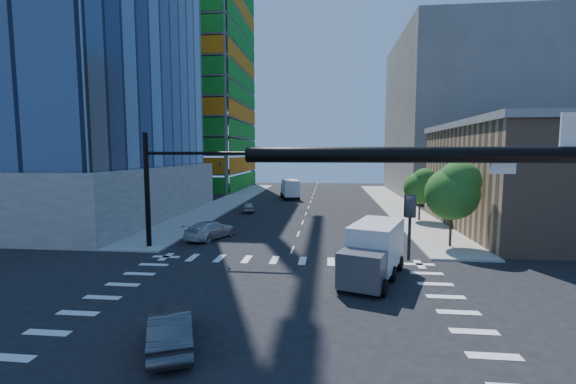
# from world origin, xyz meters

# --- Properties ---
(ground) EXTENTS (160.00, 160.00, 0.00)m
(ground) POSITION_xyz_m (0.00, 0.00, 0.00)
(ground) COLOR black
(ground) RESTS_ON ground
(road_markings) EXTENTS (20.00, 20.00, 0.01)m
(road_markings) POSITION_xyz_m (0.00, 0.00, 0.01)
(road_markings) COLOR silver
(road_markings) RESTS_ON ground
(sidewalk_ne) EXTENTS (5.00, 60.00, 0.15)m
(sidewalk_ne) POSITION_xyz_m (12.50, 40.00, 0.07)
(sidewalk_ne) COLOR #999790
(sidewalk_ne) RESTS_ON ground
(sidewalk_nw) EXTENTS (5.00, 60.00, 0.15)m
(sidewalk_nw) POSITION_xyz_m (-12.50, 40.00, 0.07)
(sidewalk_nw) COLOR #999790
(sidewalk_nw) RESTS_ON ground
(construction_building) EXTENTS (25.16, 34.50, 70.60)m
(construction_building) POSITION_xyz_m (-27.41, 61.93, 24.61)
(construction_building) COLOR slate
(construction_building) RESTS_ON ground
(commercial_building) EXTENTS (20.50, 22.50, 10.60)m
(commercial_building) POSITION_xyz_m (25.00, 22.00, 5.31)
(commercial_building) COLOR #8D6B52
(commercial_building) RESTS_ON ground
(bg_building_ne) EXTENTS (24.00, 30.00, 28.00)m
(bg_building_ne) POSITION_xyz_m (27.00, 55.00, 14.00)
(bg_building_ne) COLOR #615C57
(bg_building_ne) RESTS_ON ground
(signal_mast_nw) EXTENTS (10.20, 0.40, 9.00)m
(signal_mast_nw) POSITION_xyz_m (-10.00, 11.50, 5.49)
(signal_mast_nw) COLOR black
(signal_mast_nw) RESTS_ON sidewalk_nw
(tree_south) EXTENTS (4.16, 4.16, 6.82)m
(tree_south) POSITION_xyz_m (12.63, 13.90, 4.69)
(tree_south) COLOR #382316
(tree_south) RESTS_ON sidewalk_ne
(tree_north) EXTENTS (3.54, 3.52, 5.78)m
(tree_north) POSITION_xyz_m (12.93, 25.90, 3.99)
(tree_north) COLOR #382316
(tree_north) RESTS_ON sidewalk_ne
(car_nb_far) EXTENTS (2.35, 4.74, 1.29)m
(car_nb_far) POSITION_xyz_m (6.12, 14.97, 0.65)
(car_nb_far) COLOR black
(car_nb_far) RESTS_ON ground
(car_sb_near) EXTENTS (4.06, 5.90, 1.59)m
(car_sb_near) POSITION_xyz_m (-7.58, 15.22, 0.79)
(car_sb_near) COLOR silver
(car_sb_near) RESTS_ON ground
(car_sb_mid) EXTENTS (2.32, 4.01, 1.28)m
(car_sb_mid) POSITION_xyz_m (-7.50, 30.85, 0.64)
(car_sb_mid) COLOR #94979B
(car_sb_mid) RESTS_ON ground
(car_sb_cross) EXTENTS (3.20, 4.79, 1.49)m
(car_sb_cross) POSITION_xyz_m (-3.32, -3.55, 0.75)
(car_sb_cross) COLOR #424246
(car_sb_cross) RESTS_ON ground
(box_truck_near) EXTENTS (4.65, 6.85, 3.31)m
(box_truck_near) POSITION_xyz_m (5.40, 5.37, 1.47)
(box_truck_near) COLOR black
(box_truck_near) RESTS_ON ground
(box_truck_far) EXTENTS (3.89, 6.46, 3.16)m
(box_truck_far) POSITION_xyz_m (-3.64, 45.80, 1.40)
(box_truck_far) COLOR black
(box_truck_far) RESTS_ON ground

